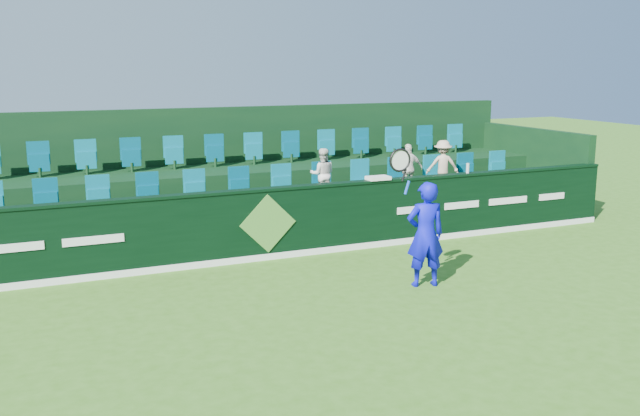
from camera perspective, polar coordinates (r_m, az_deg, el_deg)
name	(u,v)px	position (r m, az deg, el deg)	size (l,w,h in m)	color
ground	(364,330)	(9.98, 3.57, -9.72)	(60.00, 60.00, 0.00)	#386C19
sponsor_hoarding	(266,224)	(13.31, -4.34, -1.26)	(16.00, 0.25, 1.35)	black
stand_tier_front	(248,226)	(14.38, -5.81, -1.44)	(16.00, 2.00, 0.80)	black
stand_tier_back	(221,198)	(16.11, -7.95, 0.83)	(16.00, 1.80, 1.30)	black
stand_rear	(215,170)	(16.44, -8.43, 3.03)	(16.00, 4.10, 2.60)	black
seat_row_front	(241,188)	(14.62, -6.36, 1.56)	(13.50, 0.50, 0.60)	#08697E
seat_row_back	(216,154)	(16.25, -8.34, 4.30)	(13.50, 0.50, 0.60)	#08697E
tennis_player	(425,233)	(11.74, 8.40, -2.03)	(1.16, 0.54, 2.37)	#0C0FD5
spectator_left	(323,174)	(14.81, 0.20, 2.72)	(0.53, 0.41, 1.09)	silver
spectator_middle	(408,169)	(15.76, 7.09, 3.15)	(0.63, 0.26, 1.08)	white
spectator_right	(443,165)	(16.23, 9.78, 3.39)	(0.73, 0.42, 1.12)	#C5AC8B
towel	(378,178)	(14.12, 4.67, 2.41)	(0.45, 0.29, 0.07)	white
drinks_bottle	(468,168)	(15.24, 11.73, 3.15)	(0.07, 0.07, 0.21)	silver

